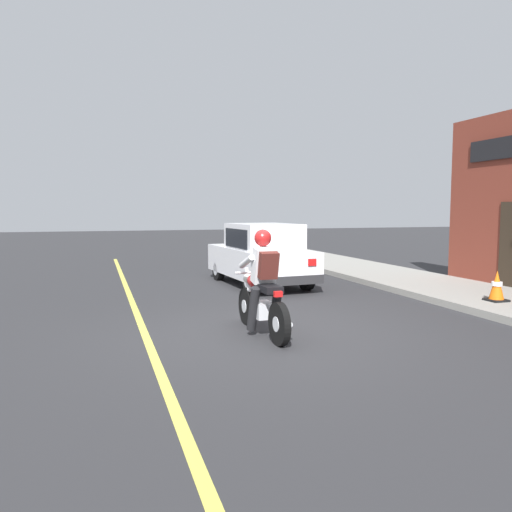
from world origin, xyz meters
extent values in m
plane|color=#2B2B2D|center=(0.00, 0.00, 0.00)|extent=(80.00, 80.00, 0.00)
cube|color=gray|center=(5.32, 3.00, 0.07)|extent=(2.60, 22.00, 0.14)
cube|color=#D1C64C|center=(-1.80, 3.00, 0.00)|extent=(0.12, 19.80, 0.01)
cylinder|color=black|center=(-0.10, 0.72, 0.31)|extent=(0.12, 0.62, 0.62)
cylinder|color=silver|center=(-0.10, 0.72, 0.31)|extent=(0.13, 0.22, 0.22)
cylinder|color=black|center=(-0.05, -0.67, 0.31)|extent=(0.12, 0.62, 0.62)
cylinder|color=silver|center=(-0.05, -0.67, 0.31)|extent=(0.13, 0.22, 0.22)
cube|color=silver|center=(-0.07, -0.02, 0.39)|extent=(0.30, 0.41, 0.24)
ellipsoid|color=#B21919|center=(-0.08, 0.23, 0.80)|extent=(0.32, 0.53, 0.24)
cube|color=black|center=(-0.06, -0.25, 0.76)|extent=(0.28, 0.57, 0.10)
cylinder|color=silver|center=(-0.10, 0.62, 0.62)|extent=(0.08, 0.33, 0.68)
cylinder|color=silver|center=(-0.09, 0.50, 0.91)|extent=(0.56, 0.06, 0.04)
sphere|color=silver|center=(-0.10, 0.67, 0.79)|extent=(0.16, 0.16, 0.16)
cylinder|color=silver|center=(0.10, -0.42, 0.29)|extent=(0.10, 0.55, 0.08)
cube|color=red|center=(-0.05, -0.62, 0.73)|extent=(0.12, 0.06, 0.08)
cylinder|color=black|center=(-0.25, -0.10, 0.43)|extent=(0.15, 0.36, 0.71)
cylinder|color=black|center=(0.11, -0.09, 0.43)|extent=(0.15, 0.36, 0.71)
cube|color=silver|center=(-0.07, -0.07, 1.08)|extent=(0.35, 0.34, 0.57)
cylinder|color=silver|center=(-0.28, 0.16, 1.12)|extent=(0.11, 0.52, 0.26)
cylinder|color=silver|center=(0.12, 0.17, 1.12)|extent=(0.11, 0.52, 0.26)
sphere|color=#A51919|center=(-0.07, -0.01, 1.49)|extent=(0.26, 0.26, 0.26)
cube|color=#4C1E19|center=(-0.06, -0.23, 1.10)|extent=(0.29, 0.25, 0.42)
cylinder|color=black|center=(0.68, 6.02, 0.30)|extent=(0.22, 0.61, 0.60)
cylinder|color=silver|center=(0.68, 6.02, 0.30)|extent=(0.22, 0.34, 0.33)
cylinder|color=black|center=(2.12, 6.12, 0.30)|extent=(0.22, 0.61, 0.60)
cylinder|color=silver|center=(2.12, 6.12, 0.30)|extent=(0.22, 0.34, 0.33)
cylinder|color=black|center=(0.85, 3.62, 0.30)|extent=(0.22, 0.61, 0.60)
cylinder|color=silver|center=(0.85, 3.62, 0.30)|extent=(0.22, 0.34, 0.33)
cylinder|color=black|center=(2.29, 3.73, 0.30)|extent=(0.22, 0.61, 0.60)
cylinder|color=silver|center=(2.29, 3.73, 0.30)|extent=(0.22, 0.34, 0.33)
cube|color=silver|center=(1.48, 4.87, 0.60)|extent=(1.90, 3.81, 0.70)
cube|color=silver|center=(1.50, 4.62, 1.24)|extent=(1.57, 2.00, 0.66)
cube|color=black|center=(1.44, 5.49, 1.19)|extent=(1.35, 0.44, 0.51)
cube|color=black|center=(0.78, 4.57, 1.22)|extent=(0.14, 1.52, 0.46)
cube|color=black|center=(2.22, 4.67, 1.22)|extent=(0.14, 1.52, 0.46)
cube|color=silver|center=(0.84, 6.69, 0.72)|extent=(0.24, 0.06, 0.14)
cube|color=red|center=(1.11, 2.98, 0.74)|extent=(0.20, 0.05, 0.16)
cube|color=silver|center=(1.86, 6.76, 0.72)|extent=(0.24, 0.06, 0.14)
cube|color=red|center=(2.12, 3.05, 0.74)|extent=(0.20, 0.05, 0.16)
cube|color=#28282B|center=(1.35, 6.70, 0.35)|extent=(1.61, 0.24, 0.20)
cube|color=#28282B|center=(1.62, 3.05, 0.35)|extent=(1.61, 0.24, 0.20)
cube|color=black|center=(4.93, 0.57, 0.16)|extent=(0.36, 0.36, 0.04)
cone|color=orange|center=(4.93, 0.57, 0.46)|extent=(0.28, 0.28, 0.56)
cylinder|color=white|center=(4.93, 0.57, 0.48)|extent=(0.20, 0.20, 0.08)
camera|label=1|loc=(-2.47, -7.15, 1.92)|focal=35.00mm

